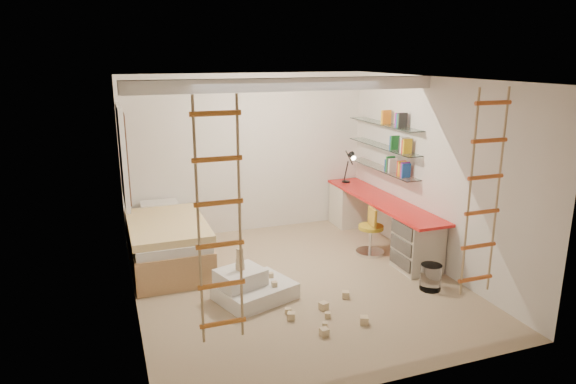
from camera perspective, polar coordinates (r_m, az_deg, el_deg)
name	(u,v)px	position (r m, az deg, el deg)	size (l,w,h in m)	color
floor	(296,283)	(6.79, 0.88, -10.04)	(4.50, 4.50, 0.00)	tan
ceiling_beam	(288,85)	(6.44, 0.00, 11.85)	(4.00, 0.18, 0.16)	white
window_frame	(123,155)	(7.37, -17.91, 3.93)	(0.06, 1.15, 1.35)	white
window_blind	(126,155)	(7.37, -17.60, 3.95)	(0.02, 1.00, 1.20)	#4C2D1E
rope_ladder_left	(219,224)	(4.31, -7.63, -3.54)	(0.41, 0.04, 2.13)	orange
rope_ladder_right	(484,195)	(5.51, 20.92, -0.29)	(0.41, 0.04, 2.13)	#D05423
waste_bin	(431,277)	(6.79, 15.57, -9.11)	(0.27, 0.27, 0.33)	white
desk	(380,220)	(8.07, 10.17, -3.07)	(0.56, 2.80, 0.75)	red
shelves	(383,147)	(8.10, 10.53, 4.99)	(0.25, 1.80, 0.71)	white
bed	(167,241)	(7.46, -13.29, -5.37)	(1.02, 2.00, 0.69)	#AD7F51
task_lamp	(351,162)	(8.67, 6.98, 3.34)	(0.14, 0.36, 0.57)	black
swivel_chair	(371,237)	(7.72, 9.17, -4.96)	(0.48, 0.48, 0.71)	gold
play_platform	(251,287)	(6.33, -4.14, -10.52)	(1.04, 0.92, 0.39)	silver
toy_blocks	(291,295)	(6.05, 0.34, -11.36)	(1.35, 1.26, 0.66)	#CCB284
books	(383,142)	(8.09, 10.55, 5.52)	(0.14, 0.64, 0.92)	#194CA5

